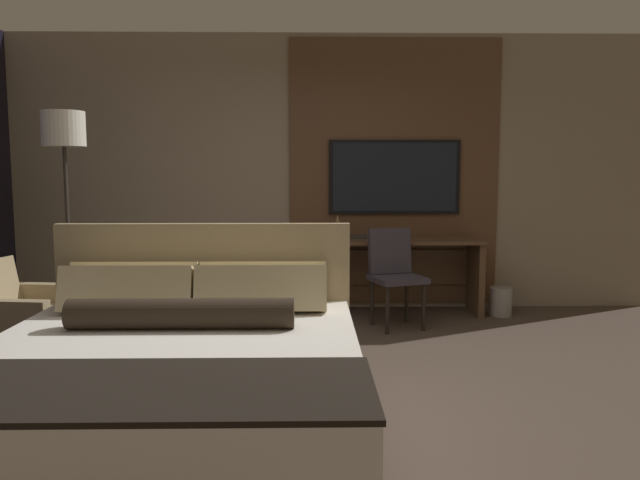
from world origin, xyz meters
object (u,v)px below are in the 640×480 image
object	(u,v)px
bed	(175,379)
armchair_by_window	(23,328)
tv	(394,177)
vase_tall	(337,226)
desk	(396,263)
floor_lamp	(64,148)
book	(359,237)
waste_bin	(501,301)
desk_chair	(394,268)

from	to	relation	value
bed	armchair_by_window	world-z (taller)	bed
tv	vase_tall	bearing A→B (deg)	-160.27
desk	armchair_by_window	distance (m)	3.40
floor_lamp	vase_tall	bearing A→B (deg)	25.36
tv	book	world-z (taller)	tv
bed	vase_tall	world-z (taller)	bed
vase_tall	waste_bin	bearing A→B (deg)	-5.46
desk	floor_lamp	size ratio (longest dim) A/B	0.86
floor_lamp	armchair_by_window	bearing A→B (deg)	-107.03
desk_chair	book	xyz separation A→B (m)	(-0.27, 0.53, 0.23)
bed	armchair_by_window	distance (m)	1.98
book	waste_bin	distance (m)	1.53
desk_chair	vase_tall	world-z (taller)	vase_tall
armchair_by_window	floor_lamp	bearing A→B (deg)	-10.36
desk	vase_tall	distance (m)	0.69
bed	vase_tall	xyz separation A→B (m)	(0.99, 2.97, 0.54)
tv	armchair_by_window	world-z (taller)	tv
floor_lamp	tv	bearing A→B (deg)	24.23
vase_tall	desk	bearing A→B (deg)	-1.06
bed	desk	distance (m)	3.36
tv	desk_chair	size ratio (longest dim) A/B	1.49
desk_chair	tv	bearing A→B (deg)	65.13
vase_tall	book	xyz separation A→B (m)	(0.22, -0.01, -0.11)
bed	armchair_by_window	bearing A→B (deg)	136.04
book	desk	bearing A→B (deg)	-0.05
desk_chair	floor_lamp	bearing A→B (deg)	173.34
floor_lamp	vase_tall	xyz separation A→B (m)	(2.25, 1.07, -0.73)
armchair_by_window	floor_lamp	xyz separation A→B (m)	(0.16, 0.53, 1.34)
waste_bin	desk	bearing A→B (deg)	172.02
book	vase_tall	bearing A→B (deg)	177.21
tv	floor_lamp	bearing A→B (deg)	-155.77
desk_chair	waste_bin	world-z (taller)	desk_chair
floor_lamp	book	distance (m)	2.81
vase_tall	waste_bin	xyz separation A→B (m)	(1.61, -0.15, -0.73)
floor_lamp	vase_tall	world-z (taller)	floor_lamp
vase_tall	book	size ratio (longest dim) A/B	1.04
desk	book	distance (m)	0.46
desk	tv	world-z (taller)	tv
waste_bin	desk_chair	bearing A→B (deg)	-160.75
bed	floor_lamp	xyz separation A→B (m)	(-1.26, 1.90, 1.27)
waste_bin	book	bearing A→B (deg)	174.12
book	waste_bin	xyz separation A→B (m)	(1.39, -0.14, -0.63)
desk_chair	book	bearing A→B (deg)	99.71
bed	waste_bin	xyz separation A→B (m)	(2.60, 2.81, -0.19)
armchair_by_window	vase_tall	xyz separation A→B (m)	(2.41, 1.60, 0.61)
armchair_by_window	book	distance (m)	3.11
floor_lamp	waste_bin	xyz separation A→B (m)	(3.86, 0.91, -1.46)
bed	book	bearing A→B (deg)	67.77
desk_chair	armchair_by_window	size ratio (longest dim) A/B	1.11
floor_lamp	bed	bearing A→B (deg)	-56.49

